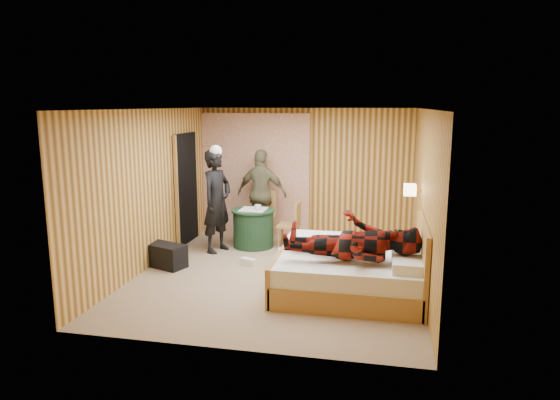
% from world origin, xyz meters
% --- Properties ---
extents(floor, '(4.20, 5.00, 0.01)m').
position_xyz_m(floor, '(0.00, 0.00, 0.00)').
color(floor, '#9D8267').
rests_on(floor, ground).
extents(ceiling, '(4.20, 5.00, 0.01)m').
position_xyz_m(ceiling, '(0.00, 0.00, 2.50)').
color(ceiling, silver).
rests_on(ceiling, wall_back).
extents(wall_back, '(4.20, 0.02, 2.50)m').
position_xyz_m(wall_back, '(0.00, 2.50, 1.25)').
color(wall_back, '#E8B659').
rests_on(wall_back, floor).
extents(wall_left, '(0.02, 5.00, 2.50)m').
position_xyz_m(wall_left, '(-2.10, 0.00, 1.25)').
color(wall_left, '#E8B659').
rests_on(wall_left, floor).
extents(wall_right, '(0.02, 5.00, 2.50)m').
position_xyz_m(wall_right, '(2.10, 0.00, 1.25)').
color(wall_right, '#E8B659').
rests_on(wall_right, floor).
extents(curtain, '(2.20, 0.08, 2.40)m').
position_xyz_m(curtain, '(-1.00, 2.43, 1.20)').
color(curtain, beige).
rests_on(curtain, floor).
extents(doorway, '(0.06, 0.90, 2.05)m').
position_xyz_m(doorway, '(-2.06, 1.40, 1.02)').
color(doorway, black).
rests_on(doorway, floor).
extents(wall_lamp, '(0.26, 0.24, 0.16)m').
position_xyz_m(wall_lamp, '(1.92, 0.45, 1.30)').
color(wall_lamp, gold).
rests_on(wall_lamp, wall_right).
extents(bed, '(1.98, 1.53, 1.05)m').
position_xyz_m(bed, '(1.13, -0.65, 0.31)').
color(bed, tan).
rests_on(bed, floor).
extents(nightstand, '(0.42, 0.57, 0.55)m').
position_xyz_m(nightstand, '(1.88, 0.14, 0.29)').
color(nightstand, tan).
rests_on(nightstand, floor).
extents(round_table, '(0.79, 0.79, 0.70)m').
position_xyz_m(round_table, '(-0.77, 1.35, 0.35)').
color(round_table, '#1B3B21').
rests_on(round_table, floor).
extents(chair_far, '(0.55, 0.55, 0.93)m').
position_xyz_m(chair_far, '(-0.73, 1.98, 0.54)').
color(chair_far, tan).
rests_on(chair_far, floor).
extents(chair_near, '(0.39, 0.39, 0.83)m').
position_xyz_m(chair_near, '(-0.06, 1.45, 0.48)').
color(chair_near, tan).
rests_on(chair_near, floor).
extents(duffel_bag, '(0.74, 0.55, 0.37)m').
position_xyz_m(duffel_bag, '(-1.85, -0.07, 0.19)').
color(duffel_bag, black).
rests_on(duffel_bag, floor).
extents(sneaker_left, '(0.26, 0.12, 0.11)m').
position_xyz_m(sneaker_left, '(-0.09, 0.96, 0.06)').
color(sneaker_left, white).
rests_on(sneaker_left, floor).
extents(sneaker_right, '(0.28, 0.19, 0.12)m').
position_xyz_m(sneaker_right, '(-0.57, 0.26, 0.06)').
color(sneaker_right, white).
rests_on(sneaker_right, floor).
extents(woman_standing, '(0.63, 0.76, 1.80)m').
position_xyz_m(woman_standing, '(-1.31, 0.95, 0.90)').
color(woman_standing, black).
rests_on(woman_standing, floor).
extents(man_at_table, '(1.06, 0.55, 1.72)m').
position_xyz_m(man_at_table, '(-0.77, 2.01, 0.86)').
color(man_at_table, '#6F6A4A').
rests_on(man_at_table, floor).
extents(man_on_bed, '(0.86, 0.67, 1.77)m').
position_xyz_m(man_on_bed, '(1.15, -0.87, 0.96)').
color(man_on_bed, maroon).
rests_on(man_on_bed, bed).
extents(book_lower, '(0.21, 0.25, 0.02)m').
position_xyz_m(book_lower, '(1.88, 0.09, 0.56)').
color(book_lower, white).
rests_on(book_lower, nightstand).
extents(book_upper, '(0.27, 0.28, 0.02)m').
position_xyz_m(book_upper, '(1.88, 0.09, 0.58)').
color(book_upper, white).
rests_on(book_upper, nightstand).
extents(cup_nightstand, '(0.11, 0.11, 0.09)m').
position_xyz_m(cup_nightstand, '(1.88, 0.27, 0.60)').
color(cup_nightstand, white).
rests_on(cup_nightstand, nightstand).
extents(cup_table, '(0.16, 0.16, 0.10)m').
position_xyz_m(cup_table, '(-0.67, 1.30, 0.75)').
color(cup_table, white).
rests_on(cup_table, round_table).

